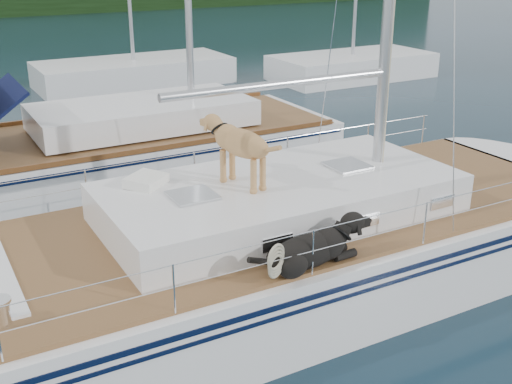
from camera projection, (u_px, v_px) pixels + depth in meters
ground at (233, 301)px, 9.63m from camera, size 120.00×120.00×0.00m
main_sailboat at (239, 260)px, 9.42m from camera, size 12.00×3.83×14.01m
neighbor_sailboat at (98, 157)px, 14.16m from camera, size 11.00×3.50×13.30m
bg_boat_center at (134, 73)px, 24.32m from camera, size 7.20×3.00×11.65m
bg_boat_east at (352, 67)px, 25.50m from camera, size 6.40×3.00×11.65m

